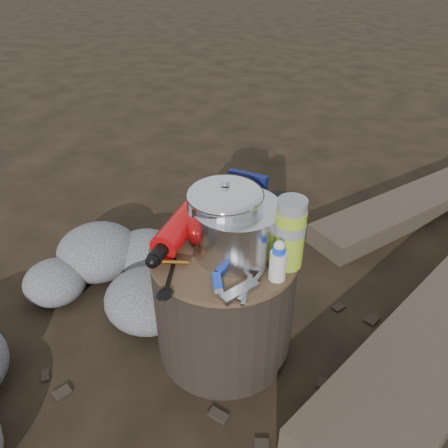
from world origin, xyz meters
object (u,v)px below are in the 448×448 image
at_px(camping_pot, 225,217).
at_px(thermos, 290,234).
at_px(fuel_bottle, 182,225).
at_px(stump, 224,301).
at_px(travel_mug, 279,217).

distance_m(camping_pot, thermos, 0.18).
height_order(camping_pot, fuel_bottle, camping_pot).
bearing_deg(stump, camping_pot, 104.79).
relative_size(camping_pot, thermos, 1.03).
bearing_deg(stump, thermos, 4.95).
bearing_deg(fuel_bottle, thermos, -3.06).
distance_m(fuel_bottle, travel_mug, 0.28).
distance_m(camping_pot, travel_mug, 0.17).
bearing_deg(camping_pot, stump, -75.21).
height_order(thermos, travel_mug, thermos).
distance_m(fuel_bottle, thermos, 0.33).
height_order(fuel_bottle, thermos, thermos).
distance_m(stump, camping_pot, 0.30).
height_order(camping_pot, travel_mug, camping_pot).
relative_size(stump, camping_pot, 2.07).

